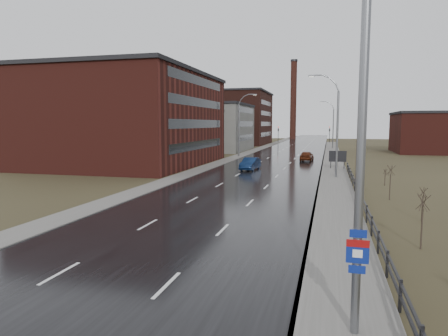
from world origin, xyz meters
The scene contains 24 objects.
ground centered at (0.00, 0.00, 0.00)m, with size 320.00×320.00×0.00m, color #2D2819.
road centered at (0.00, 60.00, 0.03)m, with size 14.00×300.00×0.06m, color black.
sidewalk_right centered at (8.60, 35.00, 0.09)m, with size 3.20×180.00×0.18m, color #595651.
curb_right centered at (7.08, 35.00, 0.09)m, with size 0.16×180.00×0.18m, color slate.
sidewalk_left centered at (-8.20, 60.00, 0.06)m, with size 2.40×260.00×0.12m, color #595651.
warehouse_near centered at (-20.99, 45.00, 6.76)m, with size 22.44×28.56×13.50m.
warehouse_mid centered at (-17.99, 78.00, 5.26)m, with size 16.32×20.40×10.50m.
warehouse_far centered at (-22.99, 108.00, 7.76)m, with size 26.52×24.48×15.50m.
building_right centered at (30.30, 82.00, 4.26)m, with size 18.36×16.32×8.50m.
smokestack centered at (-6.00, 150.00, 15.50)m, with size 2.70×2.70×30.70m.
streetlight_main centered at (8.47, 2.00, 6.06)m, with size 3.91×0.29×12.11m.
streetlight_right_mid centered at (8.50, 36.00, 5.84)m, with size 3.36×0.28×11.35m.
streetlight_left centered at (-7.70, 62.00, 5.84)m, with size 3.36×0.28×11.35m.
streetlight_right_far centered at (8.50, 90.00, 5.84)m, with size 3.36×0.28×11.35m.
guardrail centered at (10.30, 18.31, 0.71)m, with size 0.10×53.05×1.10m.
shrub_c centered at (12.38, 11.28, 1.42)m, with size 0.63×0.67×2.68m.
shrub_d centered at (13.64, 17.26, 1.13)m, with size 0.51×0.53×2.13m.
shrub_e centered at (12.71, 24.19, 1.48)m, with size 0.65×0.69×2.79m.
shrub_f centered at (13.33, 32.02, 0.88)m, with size 0.40×0.42×1.65m.
billboard centered at (9.10, 44.94, 1.69)m, with size 2.22×0.17×2.50m.
traffic_light_left centered at (-8.00, 120.00, 4.60)m, with size 0.58×2.73×5.30m.
traffic_light_right centered at (8.00, 120.00, 4.60)m, with size 0.58×2.73×5.30m.
car_near centered at (-1.86, 41.42, 0.80)m, with size 1.69×4.83×1.59m, color #0C1D3F.
car_far centered at (4.53, 56.24, 0.80)m, with size 1.89×4.69×1.60m, color #4C1E0C.
Camera 1 is at (7.97, -9.19, 6.00)m, focal length 32.00 mm.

